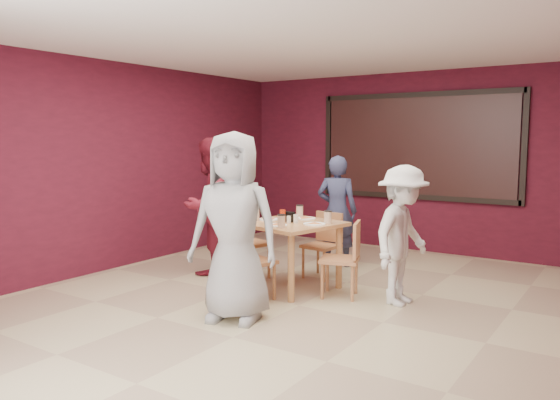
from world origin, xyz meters
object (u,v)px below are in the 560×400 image
Objects in this scene: dining_table at (291,230)px; diner_right at (403,235)px; chair_front at (247,257)px; chair_back at (324,241)px; diner_front at (234,227)px; chair_left at (245,238)px; diner_back at (337,211)px; chair_right at (346,255)px; diner_left at (210,206)px.

diner_right is (1.33, 0.13, 0.05)m from dining_table.
chair_front is at bearing -99.57° from dining_table.
diner_front is at bearing -87.59° from chair_back.
diner_front is at bearing 144.05° from diner_right.
diner_right is at bearing -23.76° from chair_back.
diner_front reaches higher than dining_table.
chair_front is 0.75m from diner_front.
chair_left is at bearing -145.57° from chair_back.
dining_table is at bearing 78.14° from diner_back.
dining_table is 1.44× the size of chair_back.
diner_back reaches higher than chair_right.
chair_right is at bearing -3.27° from chair_left.
chair_back is 0.46× the size of diner_left.
chair_back is at bearing 75.02° from diner_front.
chair_right is at bearing 41.33° from chair_front.
dining_table is at bearing -95.59° from chair_back.
dining_table is 1.34m from diner_back.
chair_front is 0.48× the size of diner_left.
chair_back is 0.97× the size of chair_right.
diner_right is at bearing 9.28° from chair_right.
diner_front is at bearing -83.23° from dining_table.
chair_left is 0.60× the size of diner_right.
chair_left reaches higher than chair_right.
diner_front reaches higher than chair_left.
diner_left is at bearing -153.83° from chair_back.
dining_table is 0.80× the size of diner_right.
chair_back is 0.55× the size of diner_right.
chair_front reaches higher than chair_back.
diner_left is (-1.18, -1.31, 0.12)m from diner_back.
chair_front is at bearing 98.35° from diner_front.
diner_front is (0.27, -0.55, 0.44)m from chair_front.
chair_front reaches higher than chair_right.
dining_table reaches higher than chair_left.
diner_front is (0.91, -1.37, 0.41)m from chair_left.
chair_left is at bearing 100.25° from diner_left.
chair_front is 0.95× the size of chair_left.
chair_left is 0.51× the size of diner_left.
diner_right is (2.60, 0.11, -0.14)m from diner_left.
chair_right is 1.47m from diner_front.
diner_left is (-1.28, 0.03, 0.20)m from dining_table.
chair_left is (-0.83, -0.57, 0.04)m from chair_back.
chair_left is 1.42m from diner_back.
diner_back reaches higher than dining_table.
chair_left is 1.48m from chair_right.
chair_front is at bearing -97.60° from chair_back.
diner_right reaches higher than chair_left.
diner_back is 1.77m from diner_left.
diner_front is at bearing 48.40° from diner_left.
chair_back is 1.99m from diner_front.
diner_left reaches higher than chair_back.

